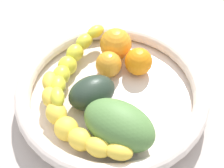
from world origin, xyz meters
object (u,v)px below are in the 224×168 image
(mango_green, at_px, (120,125))
(orange_mid_left, at_px, (138,62))
(banana_draped_left, at_px, (71,123))
(orange_mid_right, at_px, (111,64))
(banana_draped_right, at_px, (71,63))
(orange_front, at_px, (116,44))
(avocado_dark, at_px, (92,93))
(fruit_bowl, at_px, (112,93))

(mango_green, bearing_deg, orange_mid_left, -111.71)
(banana_draped_left, xyz_separation_m, mango_green, (-0.08, 0.02, 0.01))
(orange_mid_left, bearing_deg, orange_mid_right, -1.29)
(banana_draped_right, relative_size, orange_front, 3.17)
(orange_mid_left, bearing_deg, mango_green, 68.29)
(banana_draped_left, distance_m, orange_front, 0.21)
(avocado_dark, xyz_separation_m, mango_green, (-0.04, 0.08, 0.01))
(banana_draped_left, bearing_deg, mango_green, 166.47)
(banana_draped_right, bearing_deg, avocado_dark, 114.02)
(fruit_bowl, xyz_separation_m, orange_mid_left, (-0.06, -0.05, 0.02))
(orange_front, distance_m, avocado_dark, 0.13)
(fruit_bowl, xyz_separation_m, banana_draped_left, (0.08, 0.08, 0.02))
(banana_draped_right, xyz_separation_m, orange_front, (-0.10, -0.04, 0.00))
(banana_draped_left, height_order, avocado_dark, avocado_dark)
(banana_draped_left, xyz_separation_m, orange_mid_left, (-0.14, -0.13, 0.00))
(orange_mid_left, bearing_deg, fruit_bowl, 41.87)
(banana_draped_right, xyz_separation_m, orange_mid_left, (-0.13, 0.01, -0.00))
(orange_mid_left, xyz_separation_m, avocado_dark, (0.10, 0.07, 0.00))
(orange_front, height_order, orange_mid_right, orange_front)
(orange_mid_left, bearing_deg, banana_draped_right, -4.30)
(orange_mid_right, height_order, avocado_dark, avocado_dark)
(orange_mid_right, relative_size, avocado_dark, 0.59)
(banana_draped_left, relative_size, orange_front, 3.03)
(banana_draped_right, bearing_deg, orange_front, -156.95)
(avocado_dark, bearing_deg, banana_draped_right, -65.98)
(fruit_bowl, distance_m, avocado_dark, 0.05)
(banana_draped_left, xyz_separation_m, avocado_dark, (-0.04, -0.06, 0.00))
(orange_front, xyz_separation_m, orange_mid_right, (0.02, 0.05, -0.01))
(fruit_bowl, relative_size, banana_draped_left, 1.81)
(avocado_dark, bearing_deg, mango_green, 116.82)
(banana_draped_left, height_order, orange_mid_left, orange_mid_left)
(banana_draped_right, height_order, orange_front, orange_front)
(banana_draped_left, relative_size, mango_green, 1.57)
(banana_draped_right, height_order, orange_mid_left, orange_mid_left)
(orange_front, xyz_separation_m, avocado_dark, (0.06, 0.12, -0.00))
(banana_draped_right, bearing_deg, orange_mid_right, 173.57)
(fruit_bowl, height_order, orange_front, orange_front)
(banana_draped_left, distance_m, orange_mid_right, 0.15)
(avocado_dark, bearing_deg, orange_front, -116.38)
(mango_green, bearing_deg, orange_mid_right, -91.17)
(banana_draped_left, height_order, orange_mid_right, orange_mid_right)
(fruit_bowl, distance_m, orange_mid_right, 0.06)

